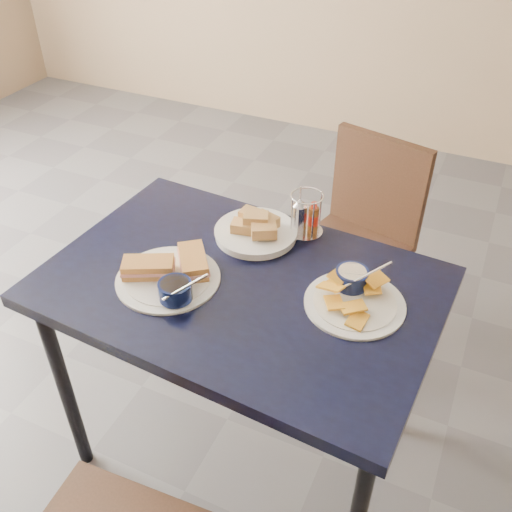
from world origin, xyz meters
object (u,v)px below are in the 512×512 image
at_px(condiment_caddy, 305,216).
at_px(sandwich_plate, 171,274).
at_px(bread_basket, 256,230).
at_px(plantain_plate, 353,293).
at_px(chair_far, 358,225).
at_px(dining_table, 241,301).

bearing_deg(condiment_caddy, sandwich_plate, -123.47).
distance_m(bread_basket, condiment_caddy, 0.15).
bearing_deg(bread_basket, sandwich_plate, -113.28).
xyz_separation_m(sandwich_plate, plantain_plate, (0.48, 0.14, -0.00)).
bearing_deg(condiment_caddy, chair_far, 83.19).
height_order(chair_far, condiment_caddy, condiment_caddy).
xyz_separation_m(plantain_plate, bread_basket, (-0.35, 0.15, 0.01)).
distance_m(chair_far, condiment_caddy, 0.60).
height_order(sandwich_plate, plantain_plate, same).
relative_size(chair_far, condiment_caddy, 6.11).
distance_m(dining_table, chair_far, 0.83).
xyz_separation_m(chair_far, condiment_caddy, (-0.06, -0.50, 0.33)).
height_order(dining_table, plantain_plate, plantain_plate).
height_order(chair_far, sandwich_plate, sandwich_plate).
height_order(dining_table, bread_basket, bread_basket).
bearing_deg(plantain_plate, chair_far, 103.02).
distance_m(dining_table, condiment_caddy, 0.34).
xyz_separation_m(plantain_plate, condiment_caddy, (-0.23, 0.24, 0.04)).
bearing_deg(dining_table, chair_far, 80.44).
bearing_deg(bread_basket, dining_table, -77.03).
relative_size(sandwich_plate, condiment_caddy, 2.28).
bearing_deg(bread_basket, condiment_caddy, 34.65).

